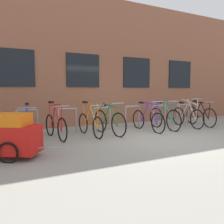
# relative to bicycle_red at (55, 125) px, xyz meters

# --- Properties ---
(ground_plane) EXTENTS (42.00, 42.00, 0.00)m
(ground_plane) POSITION_rel_bicycle_red_xyz_m (2.68, -1.35, -0.38)
(ground_plane) COLOR gray
(storefront_building) EXTENTS (28.00, 6.87, 4.99)m
(storefront_building) POSITION_rel_bicycle_red_xyz_m (2.68, 5.26, 2.12)
(storefront_building) COLOR brown
(storefront_building) RESTS_ON ground
(bike_rack) EXTENTS (6.62, 0.05, 0.82)m
(bike_rack) POSITION_rel_bicycle_red_xyz_m (2.30, 0.55, 0.13)
(bike_rack) COLOR gray
(bike_rack) RESTS_ON ground
(bicycle_red) EXTENTS (0.44, 1.66, 1.07)m
(bicycle_red) POSITION_rel_bicycle_red_xyz_m (0.00, 0.00, 0.00)
(bicycle_red) COLOR black
(bicycle_red) RESTS_ON ground
(bicycle_orange) EXTENTS (0.44, 1.69, 1.05)m
(bicycle_orange) POSITION_rel_bicycle_red_xyz_m (1.02, -0.06, -0.00)
(bicycle_orange) COLOR black
(bicycle_orange) RESTS_ON ground
(bicycle_teal) EXTENTS (0.44, 1.72, 1.04)m
(bicycle_teal) POSITION_rel_bicycle_red_xyz_m (3.80, -0.14, 0.02)
(bicycle_teal) COLOR black
(bicycle_teal) RESTS_ON ground
(bicycle_green) EXTENTS (0.44, 1.74, 1.02)m
(bicycle_green) POSITION_rel_bicycle_red_xyz_m (1.64, -0.11, 0.02)
(bicycle_green) COLOR black
(bicycle_green) RESTS_ON ground
(bicycle_blue) EXTENTS (0.44, 1.72, 1.04)m
(bicycle_blue) POSITION_rel_bicycle_red_xyz_m (-0.75, -0.01, 0.00)
(bicycle_blue) COLOR black
(bicycle_blue) RESTS_ON ground
(bicycle_silver) EXTENTS (0.44, 1.78, 1.10)m
(bicycle_silver) POSITION_rel_bicycle_red_xyz_m (4.92, -0.10, 0.02)
(bicycle_silver) COLOR black
(bicycle_silver) RESTS_ON ground
(bicycle_purple) EXTENTS (0.44, 1.76, 1.04)m
(bicycle_purple) POSITION_rel_bicycle_red_xyz_m (3.08, -0.14, 0.00)
(bicycle_purple) COLOR black
(bicycle_purple) RESTS_ON ground
(bicycle_black) EXTENTS (0.46, 1.76, 0.99)m
(bicycle_black) POSITION_rel_bicycle_red_xyz_m (5.62, -0.08, 0.02)
(bicycle_black) COLOR black
(bicycle_black) RESTS_ON ground
(bike_trailer) EXTENTS (1.41, 1.01, 0.92)m
(bike_trailer) POSITION_rel_bicycle_red_xyz_m (-1.15, -1.55, 0.09)
(bike_trailer) COLOR red
(bike_trailer) RESTS_ON ground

